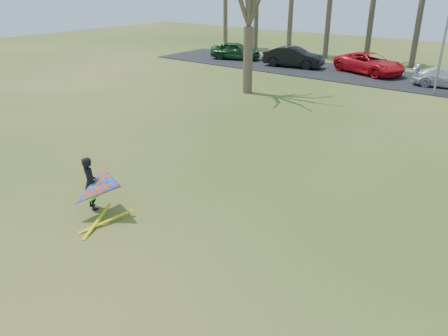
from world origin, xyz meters
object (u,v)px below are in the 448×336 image
Objects in this scene: car_1 at (294,57)px; kite_flyer at (92,190)px; car_2 at (369,63)px; car_0 at (236,51)px; car_3 at (448,78)px.

kite_flyer is at bearing -173.79° from car_1.
kite_flyer reaches higher than car_1.
car_1 reaches higher than car_2.
car_1 is 2.11× the size of kite_flyer.
car_2 is at bearing -89.46° from car_1.
car_1 is 27.25m from kite_flyer.
car_0 is 1.02× the size of car_3.
car_1 reaches higher than car_3.
kite_flyer is at bearing -169.66° from car_0.
car_3 is 26.35m from kite_flyer.
car_2 is 1.27× the size of car_3.
car_1 is 1.12× the size of car_3.
car_0 is 6.18m from car_1.
car_2 is at bearing 92.68° from kite_flyer.
car_0 is 0.91× the size of car_1.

